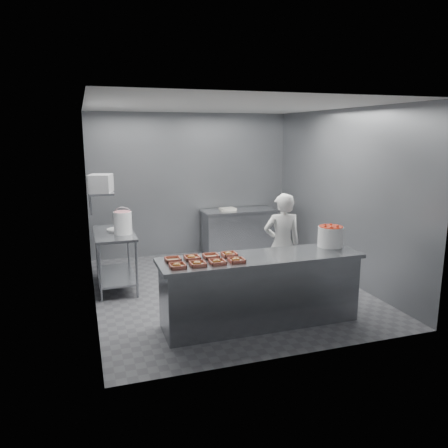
{
  "coord_description": "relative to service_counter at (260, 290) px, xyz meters",
  "views": [
    {
      "loc": [
        -2.09,
        -6.21,
        2.42
      ],
      "look_at": [
        -0.11,
        -0.2,
        1.09
      ],
      "focal_mm": 35.0,
      "sensor_mm": 36.0,
      "label": 1
    }
  ],
  "objects": [
    {
      "name": "tray_6",
      "position": [
        -0.62,
        0.14,
        0.47
      ],
      "size": [
        0.19,
        0.18,
        0.04
      ],
      "color": "tan",
      "rests_on": "service_counter"
    },
    {
      "name": "tray_3",
      "position": [
        -0.38,
        -0.14,
        0.47
      ],
      "size": [
        0.19,
        0.18,
        0.06
      ],
      "color": "tan",
      "rests_on": "service_counter"
    },
    {
      "name": "wall_shelf",
      "position": [
        -1.82,
        1.95,
        1.1
      ],
      "size": [
        0.35,
        0.9,
        0.03
      ],
      "primitive_type": "cube",
      "color": "slate",
      "rests_on": "wall_left"
    },
    {
      "name": "tray_4",
      "position": [
        -1.1,
        0.14,
        0.47
      ],
      "size": [
        0.19,
        0.18,
        0.04
      ],
      "color": "tan",
      "rests_on": "service_counter"
    },
    {
      "name": "wall_left",
      "position": [
        -2.0,
        1.35,
        0.95
      ],
      "size": [
        0.04,
        4.5,
        2.8
      ],
      "primitive_type": "cube",
      "color": "slate",
      "rests_on": "ground"
    },
    {
      "name": "back_counter",
      "position": [
        0.9,
        3.25,
        -0.0
      ],
      "size": [
        1.5,
        0.6,
        0.9
      ],
      "color": "slate",
      "rests_on": "ground"
    },
    {
      "name": "tray_7",
      "position": [
        -0.38,
        0.14,
        0.47
      ],
      "size": [
        0.19,
        0.18,
        0.06
      ],
      "color": "tan",
      "rests_on": "service_counter"
    },
    {
      "name": "tray_1",
      "position": [
        -0.86,
        -0.14,
        0.47
      ],
      "size": [
        0.19,
        0.18,
        0.06
      ],
      "color": "tan",
      "rests_on": "service_counter"
    },
    {
      "name": "worker",
      "position": [
        0.72,
        0.89,
        0.32
      ],
      "size": [
        0.61,
        0.45,
        1.55
      ],
      "primitive_type": "imported",
      "rotation": [
        0.0,
        0.0,
        2.99
      ],
      "color": "white",
      "rests_on": "ground"
    },
    {
      "name": "ceiling",
      "position": [
        0.0,
        1.35,
        2.35
      ],
      "size": [
        4.5,
        4.5,
        0.0
      ],
      "primitive_type": "plane",
      "rotation": [
        3.14,
        0.0,
        0.0
      ],
      "color": "white",
      "rests_on": "wall_back"
    },
    {
      "name": "floor",
      "position": [
        0.0,
        1.35,
        -0.45
      ],
      "size": [
        4.5,
        4.5,
        0.0
      ],
      "primitive_type": "plane",
      "color": "#4C4C51",
      "rests_on": "ground"
    },
    {
      "name": "bucket_lid",
      "position": [
        -1.59,
        2.07,
        0.46
      ],
      "size": [
        0.41,
        0.41,
        0.03
      ],
      "primitive_type": "cylinder",
      "rotation": [
        0.0,
        0.0,
        0.22
      ],
      "color": "white",
      "rests_on": "prep_table"
    },
    {
      "name": "appliance",
      "position": [
        -1.82,
        1.7,
        1.24
      ],
      "size": [
        0.39,
        0.42,
        0.26
      ],
      "primitive_type": "cube",
      "rotation": [
        0.0,
        0.0,
        -0.28
      ],
      "color": "gray",
      "rests_on": "wall_shelf"
    },
    {
      "name": "paper_stack",
      "position": [
        0.66,
        3.25,
        0.47
      ],
      "size": [
        0.3,
        0.23,
        0.05
      ],
      "primitive_type": "cube",
      "rotation": [
        0.0,
        0.0,
        0.02
      ],
      "color": "silver",
      "rests_on": "back_counter"
    },
    {
      "name": "tray_0",
      "position": [
        -1.1,
        -0.14,
        0.47
      ],
      "size": [
        0.19,
        0.18,
        0.06
      ],
      "color": "tan",
      "rests_on": "service_counter"
    },
    {
      "name": "glaze_bucket",
      "position": [
        -1.52,
        1.79,
        0.63
      ],
      "size": [
        0.29,
        0.27,
        0.42
      ],
      "color": "white",
      "rests_on": "prep_table"
    },
    {
      "name": "wall_right",
      "position": [
        2.0,
        1.35,
        0.95
      ],
      "size": [
        0.04,
        4.5,
        2.8
      ],
      "primitive_type": "cube",
      "color": "slate",
      "rests_on": "ground"
    },
    {
      "name": "wall_back",
      "position": [
        0.0,
        3.6,
        0.95
      ],
      "size": [
        4.0,
        0.04,
        2.8
      ],
      "primitive_type": "cube",
      "color": "slate",
      "rests_on": "ground"
    },
    {
      "name": "rag",
      "position": [
        -1.51,
        2.32,
        0.46
      ],
      "size": [
        0.14,
        0.12,
        0.02
      ],
      "primitive_type": "cube",
      "rotation": [
        0.0,
        0.0,
        -0.03
      ],
      "color": "#CCB28C",
      "rests_on": "prep_table"
    },
    {
      "name": "tray_5",
      "position": [
        -0.86,
        0.14,
        0.47
      ],
      "size": [
        0.19,
        0.18,
        0.06
      ],
      "color": "tan",
      "rests_on": "service_counter"
    },
    {
      "name": "tray_2",
      "position": [
        -0.62,
        -0.14,
        0.47
      ],
      "size": [
        0.19,
        0.18,
        0.06
      ],
      "color": "tan",
      "rests_on": "service_counter"
    },
    {
      "name": "strawberry_tub",
      "position": [
        1.08,
        0.15,
        0.6
      ],
      "size": [
        0.34,
        0.34,
        0.28
      ],
      "color": "white",
      "rests_on": "service_counter"
    },
    {
      "name": "prep_table",
      "position": [
        -1.65,
        1.95,
        0.14
      ],
      "size": [
        0.6,
        1.2,
        0.9
      ],
      "color": "slate",
      "rests_on": "ground"
    },
    {
      "name": "service_counter",
      "position": [
        0.0,
        0.0,
        0.0
      ],
      "size": [
        2.6,
        0.7,
        0.9
      ],
      "color": "slate",
      "rests_on": "ground"
    }
  ]
}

